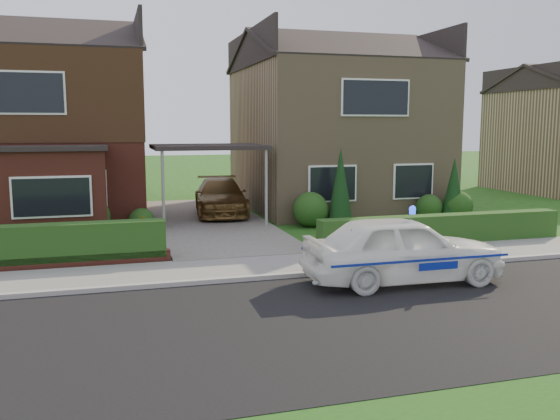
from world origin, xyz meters
name	(u,v)px	position (x,y,z in m)	size (l,w,h in m)	color
ground	(314,323)	(0.00, 0.00, 0.00)	(120.00, 120.00, 0.00)	#184612
road	(314,323)	(0.00, 0.00, 0.00)	(60.00, 6.00, 0.02)	black
kerb	(268,277)	(0.00, 3.05, 0.06)	(60.00, 0.16, 0.12)	#9E9993
sidewalk	(257,267)	(0.00, 4.10, 0.05)	(60.00, 2.00, 0.10)	slate
driveway	(209,222)	(0.00, 11.00, 0.06)	(3.80, 12.00, 0.12)	#666059
house_left	(36,115)	(-5.78, 13.90, 3.81)	(7.50, 9.53, 7.25)	brown
house_right	(334,120)	(5.80, 13.99, 3.66)	(7.50, 8.06, 7.25)	#8F7757
carport_link	(208,148)	(0.00, 10.95, 2.66)	(3.80, 3.00, 2.77)	black
dwarf_wall	(3,266)	(-5.80, 5.30, 0.18)	(7.70, 0.25, 0.36)	brown
hedge_left	(5,272)	(-5.80, 5.45, 0.00)	(7.50, 0.55, 0.90)	#133D15
hedge_right	(442,245)	(5.80, 5.35, 0.00)	(7.50, 0.55, 0.80)	#133D15
shrub_left_mid	(88,217)	(-4.00, 9.30, 0.66)	(1.32, 1.32, 1.32)	#133D15
shrub_left_near	(142,221)	(-2.40, 9.60, 0.42)	(0.84, 0.84, 0.84)	#133D15
shrub_right_near	(310,209)	(3.20, 9.40, 0.60)	(1.20, 1.20, 1.20)	#133D15
shrub_right_mid	(429,207)	(7.80, 9.50, 0.48)	(0.96, 0.96, 0.96)	#133D15
shrub_right_far	(458,206)	(8.80, 9.20, 0.54)	(1.08, 1.08, 1.08)	#133D15
conifer_a	(340,189)	(4.20, 9.20, 1.30)	(0.90, 0.90, 2.60)	black
conifer_b	(454,191)	(8.60, 9.20, 1.10)	(0.90, 0.90, 2.20)	black
police_car	(402,250)	(2.75, 1.98, 0.75)	(4.03, 4.43, 1.66)	white
driveway_car	(220,197)	(0.67, 12.43, 0.78)	(1.84, 4.53, 1.32)	brown
potted_plant_b	(140,228)	(-2.50, 8.81, 0.34)	(0.37, 0.30, 0.68)	gray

